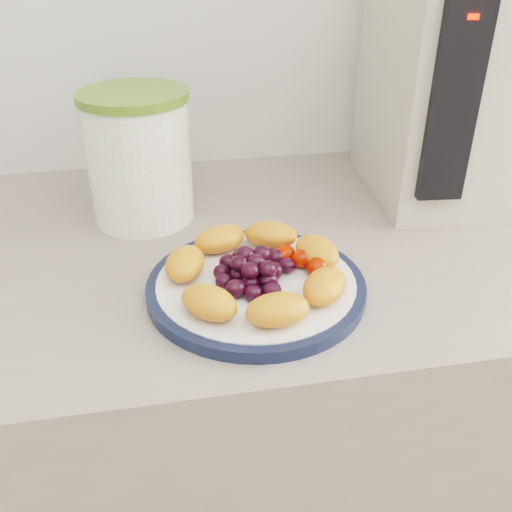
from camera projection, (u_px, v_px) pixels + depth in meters
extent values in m
cube|color=gray|center=(274.00, 452.00, 1.03)|extent=(3.50, 0.60, 0.90)
cube|color=#9C8057|center=(274.00, 463.00, 1.05)|extent=(3.48, 0.58, 0.84)
cylinder|color=#141E39|center=(256.00, 287.00, 0.67)|extent=(0.26, 0.26, 0.01)
cylinder|color=white|center=(256.00, 286.00, 0.67)|extent=(0.23, 0.23, 0.02)
cylinder|color=#587428|center=(140.00, 162.00, 0.81)|extent=(0.19, 0.19, 0.17)
cylinder|color=olive|center=(132.00, 95.00, 0.76)|extent=(0.20, 0.20, 0.01)
cube|color=beige|center=(448.00, 77.00, 0.85)|extent=(0.23, 0.30, 0.36)
cube|color=black|center=(454.00, 102.00, 0.72)|extent=(0.06, 0.03, 0.26)
cube|color=#FF0C05|center=(473.00, 17.00, 0.66)|extent=(0.01, 0.01, 0.01)
ellipsoid|color=orange|center=(317.00, 251.00, 0.70)|extent=(0.06, 0.08, 0.03)
ellipsoid|color=orange|center=(271.00, 235.00, 0.73)|extent=(0.08, 0.07, 0.03)
ellipsoid|color=orange|center=(220.00, 239.00, 0.72)|extent=(0.08, 0.07, 0.03)
ellipsoid|color=orange|center=(185.00, 263.00, 0.67)|extent=(0.06, 0.08, 0.03)
ellipsoid|color=orange|center=(209.00, 302.00, 0.60)|extent=(0.08, 0.08, 0.03)
ellipsoid|color=orange|center=(278.00, 310.00, 0.59)|extent=(0.07, 0.05, 0.03)
ellipsoid|color=orange|center=(325.00, 286.00, 0.63)|extent=(0.08, 0.08, 0.03)
ellipsoid|color=black|center=(256.00, 272.00, 0.66)|extent=(0.02, 0.02, 0.02)
ellipsoid|color=black|center=(273.00, 271.00, 0.67)|extent=(0.02, 0.02, 0.02)
ellipsoid|color=black|center=(262.00, 264.00, 0.68)|extent=(0.02, 0.02, 0.02)
ellipsoid|color=black|center=(245.00, 266.00, 0.68)|extent=(0.02, 0.02, 0.02)
ellipsoid|color=black|center=(238.00, 275.00, 0.66)|extent=(0.02, 0.02, 0.02)
ellipsoid|color=black|center=(250.00, 283.00, 0.65)|extent=(0.02, 0.02, 0.02)
ellipsoid|color=black|center=(268.00, 280.00, 0.65)|extent=(0.02, 0.02, 0.02)
ellipsoid|color=black|center=(287.00, 266.00, 0.68)|extent=(0.02, 0.02, 0.02)
ellipsoid|color=black|center=(275.00, 258.00, 0.69)|extent=(0.02, 0.02, 0.02)
ellipsoid|color=black|center=(259.00, 256.00, 0.70)|extent=(0.02, 0.02, 0.02)
ellipsoid|color=black|center=(242.00, 256.00, 0.70)|extent=(0.02, 0.02, 0.02)
ellipsoid|color=black|center=(228.00, 263.00, 0.68)|extent=(0.02, 0.02, 0.02)
ellipsoid|color=black|center=(222.00, 272.00, 0.67)|extent=(0.02, 0.02, 0.02)
ellipsoid|color=black|center=(224.00, 282.00, 0.65)|extent=(0.02, 0.02, 0.02)
ellipsoid|color=black|center=(235.00, 288.00, 0.63)|extent=(0.02, 0.02, 0.02)
ellipsoid|color=black|center=(253.00, 293.00, 0.63)|extent=(0.02, 0.02, 0.02)
ellipsoid|color=black|center=(272.00, 290.00, 0.63)|extent=(0.02, 0.02, 0.02)
ellipsoid|color=black|center=(256.00, 262.00, 0.66)|extent=(0.02, 0.02, 0.02)
ellipsoid|color=black|center=(262.00, 254.00, 0.67)|extent=(0.02, 0.02, 0.02)
ellipsoid|color=black|center=(245.00, 255.00, 0.67)|extent=(0.02, 0.02, 0.02)
ellipsoid|color=black|center=(239.00, 264.00, 0.65)|extent=(0.02, 0.02, 0.02)
ellipsoid|color=black|center=(250.00, 271.00, 0.64)|extent=(0.02, 0.02, 0.02)
ellipsoid|color=black|center=(267.00, 269.00, 0.64)|extent=(0.02, 0.02, 0.02)
ellipsoid|color=red|center=(303.00, 258.00, 0.69)|extent=(0.03, 0.03, 0.02)
ellipsoid|color=red|center=(322.00, 254.00, 0.70)|extent=(0.04, 0.03, 0.02)
ellipsoid|color=red|center=(318.00, 267.00, 0.67)|extent=(0.04, 0.04, 0.02)
ellipsoid|color=red|center=(285.00, 254.00, 0.70)|extent=(0.04, 0.04, 0.02)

